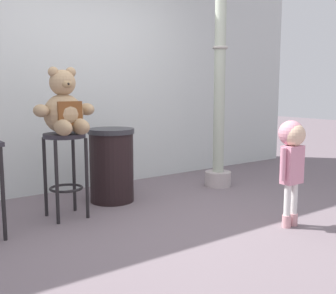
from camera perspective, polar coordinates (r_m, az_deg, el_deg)
The scene contains 7 objects.
ground_plane at distance 3.68m, azimuth -0.28°, elevation -10.99°, with size 24.00×24.00×0.00m, color slate.
building_wall at distance 5.19m, azimuth -13.30°, elevation 13.00°, with size 7.27×0.30×3.33m, color silver.
bar_stool_with_teddy at distance 3.97m, azimuth -13.81°, elevation -1.47°, with size 0.38×0.38×0.79m.
teddy_bear at distance 3.90m, azimuth -13.87°, elevation 5.02°, with size 0.56×0.50×0.60m.
child_walking at distance 3.74m, azimuth 16.50°, elevation -0.42°, with size 0.29×0.23×0.93m.
trash_bin at distance 4.48m, azimuth -7.67°, elevation -2.43°, with size 0.49×0.49×0.78m.
lamppost at distance 5.08m, azimuth 7.00°, elevation 7.40°, with size 0.32×0.32×2.88m.
Camera 1 is at (-2.05, -2.81, 1.21)m, focal length 44.85 mm.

